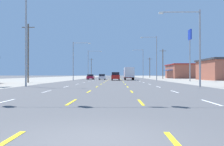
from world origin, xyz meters
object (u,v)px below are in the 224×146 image
streetlight_left_row_1 (75,58)px  pole_sign_right_row_1 (190,43)px  hatchback_inner_left_mid (102,77)px  streetlight_right_row_1 (155,55)px  box_truck_inner_right_near (129,73)px  streetlight_left_row_2 (90,62)px  suv_center_turn_nearest (116,76)px  hatchback_far_right_far (129,76)px  streetlight_right_row_2 (142,62)px  sedan_far_left_midfar (91,77)px  streetlight_left_row_0 (28,35)px  streetlight_right_row_0 (195,41)px

streetlight_left_row_1 → pole_sign_right_row_1: bearing=-17.6°
hatchback_inner_left_mid → streetlight_right_row_1: bearing=-30.1°
box_truck_inner_right_near → streetlight_left_row_2: streetlight_left_row_2 is taller
suv_center_turn_nearest → pole_sign_right_row_1: pole_sign_right_row_1 is taller
suv_center_turn_nearest → streetlight_left_row_2: (-9.81, 30.09, 5.05)m
suv_center_turn_nearest → streetlight_left_row_2: bearing=108.1°
streetlight_left_row_1 → streetlight_left_row_2: size_ratio=0.91×
hatchback_far_right_far → streetlight_right_row_2: streetlight_right_row_2 is taller
sedan_far_left_midfar → box_truck_inner_right_near: bearing=-27.0°
streetlight_left_row_0 → streetlight_right_row_0: size_ratio=1.21×
streetlight_right_row_0 → streetlight_right_row_2: streetlight_right_row_2 is taller
streetlight_left_row_2 → streetlight_right_row_2: bearing=-0.0°
streetlight_right_row_0 → pole_sign_right_row_1: bearing=74.4°
suv_center_turn_nearest → sedan_far_left_midfar: (-7.08, 8.83, -0.27)m
box_truck_inner_right_near → hatchback_inner_left_mid: 8.42m
box_truck_inner_right_near → pole_sign_right_row_1: pole_sign_right_row_1 is taller
hatchback_far_right_far → streetlight_right_row_2: 39.44m
box_truck_inner_right_near → hatchback_inner_left_mid: size_ratio=1.85×
hatchback_far_right_far → streetlight_right_row_0: streetlight_right_row_0 is taller
hatchback_inner_left_mid → sedan_far_left_midfar: (-3.32, 1.07, -0.03)m
pole_sign_right_row_1 → streetlight_right_row_2: pole_sign_right_row_1 is taller
pole_sign_right_row_1 → streetlight_right_row_1: (-5.92, 8.04, -1.87)m
suv_center_turn_nearest → sedan_far_left_midfar: bearing=128.7°
suv_center_turn_nearest → box_truck_inner_right_near: (3.41, 3.48, 0.81)m
hatchback_far_right_far → streetlight_right_row_1: 69.29m
streetlight_right_row_0 → streetlight_left_row_2: streetlight_left_row_2 is taller
streetlight_left_row_0 → streetlight_right_row_1: 35.91m
suv_center_turn_nearest → pole_sign_right_row_1: size_ratio=0.46×
streetlight_right_row_0 → suv_center_turn_nearest: bearing=107.3°
streetlight_left_row_1 → streetlight_left_row_0: bearing=-90.3°
hatchback_inner_left_mid → streetlight_right_row_2: streetlight_right_row_2 is taller
box_truck_inner_right_near → sedan_far_left_midfar: bearing=153.0°
streetlight_right_row_0 → streetlight_left_row_0: bearing=180.0°
streetlight_left_row_2 → box_truck_inner_right_near: bearing=-63.6°
streetlight_left_row_0 → streetlight_right_row_2: (19.65, 60.11, 0.05)m
hatchback_inner_left_mid → streetlight_right_row_2: size_ratio=0.36×
box_truck_inner_right_near → sedan_far_left_midfar: box_truck_inner_right_near is taller
hatchback_inner_left_mid → hatchback_far_right_far: same height
hatchback_far_right_far → streetlight_left_row_2: bearing=-112.9°
pole_sign_right_row_1 → streetlight_right_row_1: pole_sign_right_row_1 is taller
box_truck_inner_right_near → hatchback_far_right_far: bearing=87.2°
box_truck_inner_right_near → streetlight_left_row_0: (-13.48, -33.49, 4.27)m
pole_sign_right_row_1 → streetlight_left_row_0: bearing=-139.3°
hatchback_far_right_far → streetlight_left_row_2: 42.64m
box_truck_inner_right_near → streetlight_left_row_1: 14.22m
streetlight_right_row_0 → streetlight_right_row_1: size_ratio=0.83×
box_truck_inner_right_near → hatchback_far_right_far: (3.26, 65.58, -1.05)m
streetlight_right_row_0 → streetlight_left_row_1: bearing=122.7°
hatchback_far_right_far → streetlight_left_row_0: (-16.74, -99.07, 5.32)m
sedan_far_left_midfar → hatchback_far_right_far: bearing=77.1°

